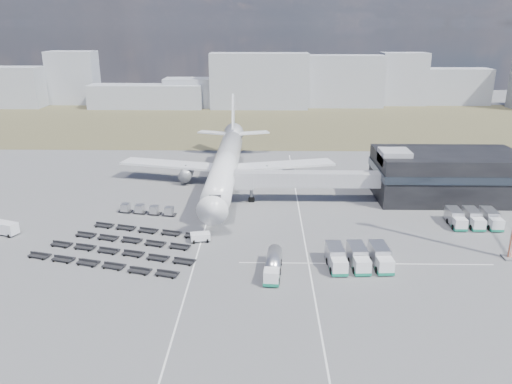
{
  "coord_description": "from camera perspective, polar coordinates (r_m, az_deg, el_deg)",
  "views": [
    {
      "loc": [
        9.03,
        -79.06,
        35.91
      ],
      "look_at": [
        7.26,
        15.09,
        4.0
      ],
      "focal_mm": 35.0,
      "sensor_mm": 36.0,
      "label": 1
    }
  ],
  "objects": [
    {
      "name": "baggage_dollies",
      "position": [
        87.12,
        -14.92,
        -6.0
      ],
      "size": [
        28.21,
        21.91,
        0.82
      ],
      "rotation": [
        0.0,
        0.0,
        -0.26
      ],
      "color": "black",
      "rests_on": "ground"
    },
    {
      "name": "skyline",
      "position": [
        229.52,
        3.44,
        12.23
      ],
      "size": [
        306.0,
        26.56,
        24.72
      ],
      "color": "#9598A2",
      "rests_on": "ground"
    },
    {
      "name": "airliner",
      "position": [
        115.91,
        -3.44,
        3.37
      ],
      "size": [
        51.59,
        64.53,
        17.62
      ],
      "color": "silver",
      "rests_on": "ground"
    },
    {
      "name": "catering_truck",
      "position": [
        119.22,
        3.77,
        1.96
      ],
      "size": [
        3.7,
        7.2,
        3.16
      ],
      "rotation": [
        0.0,
        0.0,
        0.13
      ],
      "color": "silver",
      "rests_on": "ground"
    },
    {
      "name": "terminal",
      "position": [
        114.25,
        20.86,
        1.9
      ],
      "size": [
        30.4,
        16.4,
        11.0
      ],
      "color": "black",
      "rests_on": "ground"
    },
    {
      "name": "service_trucks_near",
      "position": [
        79.35,
        11.63,
        -7.35
      ],
      "size": [
        9.78,
        7.61,
        2.86
      ],
      "rotation": [
        0.0,
        0.0,
        0.06
      ],
      "color": "silver",
      "rests_on": "ground"
    },
    {
      "name": "utility_van",
      "position": [
        99.78,
        -26.69,
        -3.75
      ],
      "size": [
        4.82,
        3.39,
        2.34
      ],
      "primitive_type": "cube",
      "rotation": [
        0.0,
        0.0,
        -0.35
      ],
      "color": "silver",
      "rests_on": "ground"
    },
    {
      "name": "jet_bridge",
      "position": [
        104.38,
        4.8,
        1.46
      ],
      "size": [
        30.3,
        3.8,
        7.05
      ],
      "color": "#939399",
      "rests_on": "ground"
    },
    {
      "name": "ground",
      "position": [
        87.3,
        -4.98,
        -5.65
      ],
      "size": [
        420.0,
        420.0,
        0.0
      ],
      "primitive_type": "plane",
      "color": "#565659",
      "rests_on": "ground"
    },
    {
      "name": "uld_row",
      "position": [
        101.05,
        -12.35,
        -1.96
      ],
      "size": [
        11.85,
        3.67,
        1.63
      ],
      "rotation": [
        0.0,
        0.0,
        -0.18
      ],
      "color": "black",
      "rests_on": "ground"
    },
    {
      "name": "service_trucks_far",
      "position": [
        101.34,
        23.6,
        -2.8
      ],
      "size": [
        8.95,
        6.84,
        2.68
      ],
      "rotation": [
        0.0,
        0.0,
        -0.02
      ],
      "color": "silver",
      "rests_on": "ground"
    },
    {
      "name": "grass_strip",
      "position": [
        192.65,
        -1.65,
        7.97
      ],
      "size": [
        420.0,
        90.0,
        0.01
      ],
      "primitive_type": "cube",
      "color": "#46402A",
      "rests_on": "ground"
    },
    {
      "name": "lane_markings",
      "position": [
        89.57,
        1.46,
        -4.92
      ],
      "size": [
        47.12,
        110.0,
        0.01
      ],
      "color": "silver",
      "rests_on": "ground"
    },
    {
      "name": "pushback_tug",
      "position": [
        87.28,
        -6.39,
        -5.16
      ],
      "size": [
        3.69,
        2.59,
        1.5
      ],
      "primitive_type": "cube",
      "rotation": [
        0.0,
        0.0,
        0.23
      ],
      "color": "silver",
      "rests_on": "ground"
    },
    {
      "name": "fuel_tanker",
      "position": [
        75.77,
        1.95,
        -8.34
      ],
      "size": [
        3.0,
        9.17,
        2.91
      ],
      "rotation": [
        0.0,
        0.0,
        -0.08
      ],
      "color": "silver",
      "rests_on": "ground"
    }
  ]
}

